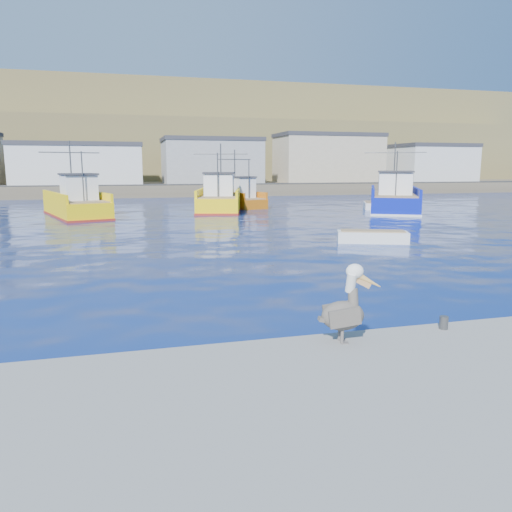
{
  "coord_description": "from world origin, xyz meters",
  "views": [
    {
      "loc": [
        -4.0,
        -12.89,
        4.17
      ],
      "look_at": [
        0.32,
        3.28,
        1.17
      ],
      "focal_mm": 35.0,
      "sensor_mm": 36.0,
      "label": 1
    }
  ],
  "objects_px": {
    "trawler_yellow_a": "(76,205)",
    "trawler_yellow_b": "(220,200)",
    "skiff_mid": "(372,238)",
    "pelican": "(345,309)",
    "trawler_blue": "(394,200)",
    "skiff_far": "(371,206)",
    "boat_orange": "(240,198)"
  },
  "relations": [
    {
      "from": "trawler_yellow_a",
      "to": "trawler_yellow_b",
      "type": "height_order",
      "value": "trawler_yellow_b"
    },
    {
      "from": "trawler_yellow_b",
      "to": "skiff_mid",
      "type": "relative_size",
      "value": 2.89
    },
    {
      "from": "pelican",
      "to": "skiff_mid",
      "type": "bearing_deg",
      "value": 60.17
    },
    {
      "from": "trawler_yellow_b",
      "to": "pelican",
      "type": "relative_size",
      "value": 6.99
    },
    {
      "from": "trawler_yellow_b",
      "to": "pelican",
      "type": "xyz_separation_m",
      "value": [
        -4.76,
        -38.49,
        0.19
      ]
    },
    {
      "from": "trawler_yellow_a",
      "to": "trawler_blue",
      "type": "distance_m",
      "value": 29.05
    },
    {
      "from": "trawler_blue",
      "to": "trawler_yellow_b",
      "type": "bearing_deg",
      "value": 163.36
    },
    {
      "from": "trawler_yellow_b",
      "to": "trawler_blue",
      "type": "relative_size",
      "value": 0.92
    },
    {
      "from": "skiff_far",
      "to": "trawler_yellow_b",
      "type": "bearing_deg",
      "value": 172.58
    },
    {
      "from": "trawler_yellow_b",
      "to": "trawler_blue",
      "type": "height_order",
      "value": "trawler_blue"
    },
    {
      "from": "trawler_yellow_a",
      "to": "boat_orange",
      "type": "xyz_separation_m",
      "value": [
        15.66,
        5.98,
        -0.03
      ]
    },
    {
      "from": "pelican",
      "to": "trawler_yellow_b",
      "type": "bearing_deg",
      "value": 82.95
    },
    {
      "from": "trawler_blue",
      "to": "skiff_far",
      "type": "xyz_separation_m",
      "value": [
        -0.84,
        2.81,
        -0.81
      ]
    },
    {
      "from": "trawler_yellow_a",
      "to": "trawler_yellow_b",
      "type": "relative_size",
      "value": 0.98
    },
    {
      "from": "trawler_yellow_a",
      "to": "pelican",
      "type": "height_order",
      "value": "trawler_yellow_a"
    },
    {
      "from": "trawler_yellow_b",
      "to": "pelican",
      "type": "distance_m",
      "value": 38.78
    },
    {
      "from": "boat_orange",
      "to": "skiff_mid",
      "type": "xyz_separation_m",
      "value": [
        1.55,
        -26.03,
        -0.72
      ]
    },
    {
      "from": "trawler_yellow_a",
      "to": "skiff_far",
      "type": "bearing_deg",
      "value": 1.61
    },
    {
      "from": "trawler_yellow_b",
      "to": "trawler_blue",
      "type": "bearing_deg",
      "value": -16.64
    },
    {
      "from": "skiff_mid",
      "to": "boat_orange",
      "type": "bearing_deg",
      "value": 93.4
    },
    {
      "from": "trawler_blue",
      "to": "pelican",
      "type": "bearing_deg",
      "value": -121.63
    },
    {
      "from": "skiff_mid",
      "to": "trawler_blue",
      "type": "bearing_deg",
      "value": 56.86
    },
    {
      "from": "skiff_far",
      "to": "pelican",
      "type": "xyz_separation_m",
      "value": [
        -19.92,
        -36.51,
        0.94
      ]
    },
    {
      "from": "trawler_blue",
      "to": "boat_orange",
      "type": "xyz_separation_m",
      "value": [
        -13.32,
        8.0,
        -0.1
      ]
    },
    {
      "from": "trawler_blue",
      "to": "boat_orange",
      "type": "distance_m",
      "value": 15.54
    },
    {
      "from": "boat_orange",
      "to": "pelican",
      "type": "bearing_deg",
      "value": -100.11
    },
    {
      "from": "trawler_yellow_a",
      "to": "skiff_mid",
      "type": "height_order",
      "value": "trawler_yellow_a"
    },
    {
      "from": "trawler_blue",
      "to": "boat_orange",
      "type": "height_order",
      "value": "trawler_blue"
    },
    {
      "from": "pelican",
      "to": "trawler_blue",
      "type": "bearing_deg",
      "value": 58.37
    },
    {
      "from": "trawler_yellow_b",
      "to": "pelican",
      "type": "height_order",
      "value": "trawler_yellow_b"
    },
    {
      "from": "boat_orange",
      "to": "pelican",
      "type": "distance_m",
      "value": 42.36
    },
    {
      "from": "trawler_yellow_a",
      "to": "pelican",
      "type": "xyz_separation_m",
      "value": [
        8.22,
        -35.72,
        0.2
      ]
    }
  ]
}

